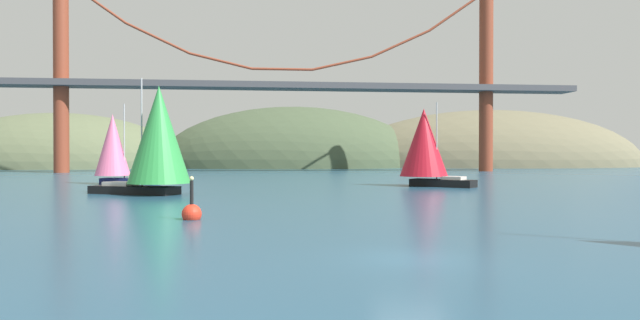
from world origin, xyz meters
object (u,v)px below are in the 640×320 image
object	(u,v)px
sailboat_green_sail	(157,138)
sailboat_pink_spinnaker	(114,148)
channel_buoy	(192,213)
sailboat_crimson_sail	(425,145)

from	to	relation	value
sailboat_green_sail	sailboat_pink_spinnaker	distance (m)	20.50
sailboat_green_sail	sailboat_pink_spinnaker	world-z (taller)	sailboat_green_sail
channel_buoy	sailboat_green_sail	bearing A→B (deg)	104.35
sailboat_green_sail	sailboat_crimson_sail	size ratio (longest dim) A/B	1.12
channel_buoy	sailboat_crimson_sail	bearing A→B (deg)	53.72
sailboat_green_sail	sailboat_pink_spinnaker	size ratio (longest dim) A/B	1.09
sailboat_green_sail	channel_buoy	bearing A→B (deg)	-75.65
sailboat_pink_spinnaker	sailboat_crimson_sail	xyz separation A→B (m)	(35.57, -8.29, 0.29)
sailboat_pink_spinnaker	sailboat_crimson_sail	distance (m)	36.52
sailboat_crimson_sail	sailboat_pink_spinnaker	bearing A→B (deg)	166.88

